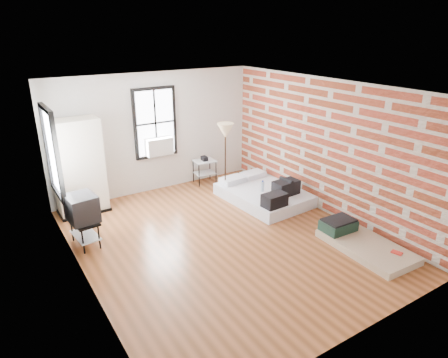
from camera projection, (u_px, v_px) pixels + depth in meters
ground at (224, 239)px, 7.49m from camera, size 6.00×6.00×0.00m
room_shell at (224, 144)px, 7.26m from camera, size 5.02×6.02×2.80m
mattress_main at (265, 194)px, 9.09m from camera, size 1.58×2.07×0.64m
mattress_bare at (359, 241)px, 7.21m from camera, size 0.95×1.71×0.36m
wardrobe at (78, 167)px, 8.26m from camera, size 1.03×0.60×2.02m
side_table at (205, 165)px, 10.03m from camera, size 0.57×0.47×0.70m
floor_lamp at (225, 134)px, 8.90m from camera, size 0.37×0.37×1.73m
tv_stand at (82, 210)px, 7.07m from camera, size 0.54×0.73×0.97m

